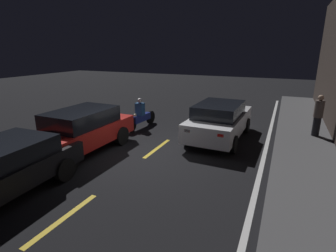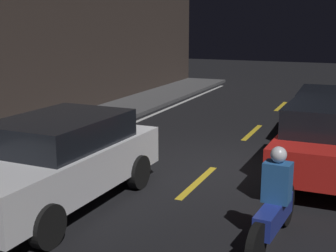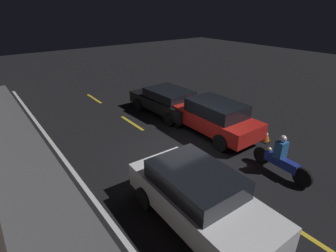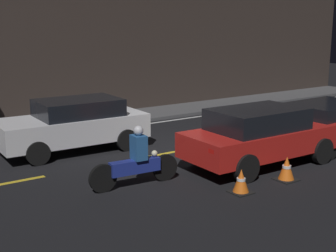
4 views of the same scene
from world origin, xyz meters
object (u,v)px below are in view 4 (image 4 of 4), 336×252
traffic_cone_near (241,181)px  traffic_cone_mid (287,169)px  van_black (329,122)px  sedan_white (74,124)px  taxi_red (261,135)px  motorcycle (135,162)px

traffic_cone_near → traffic_cone_mid: size_ratio=0.93×
van_black → traffic_cone_mid: bearing=-159.5°
sedan_white → taxi_red: taxi_red is taller
traffic_cone_near → traffic_cone_mid: (1.45, 0.01, 0.02)m
traffic_cone_mid → taxi_red: bearing=72.6°
motorcycle → traffic_cone_near: 2.37m
van_black → traffic_cone_near: size_ratio=7.91×
sedan_white → traffic_cone_near: size_ratio=7.95×
motorcycle → traffic_cone_mid: motorcycle is taller
van_black → traffic_cone_near: (-4.84, -1.42, -0.46)m
van_black → motorcycle: motorcycle is taller
van_black → motorcycle: size_ratio=1.93×
taxi_red → traffic_cone_near: (-1.83, -1.23, -0.54)m
sedan_white → van_black: (6.39, -3.83, -0.07)m
sedan_white → taxi_red: bearing=131.7°
taxi_red → traffic_cone_near: 2.27m
sedan_white → traffic_cone_mid: sedan_white is taller
taxi_red → motorcycle: 3.52m
sedan_white → van_black: size_ratio=1.01×
sedan_white → motorcycle: bearing=90.0°
taxi_red → sedan_white: bearing=130.9°
traffic_cone_mid → traffic_cone_near: bearing=-179.5°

